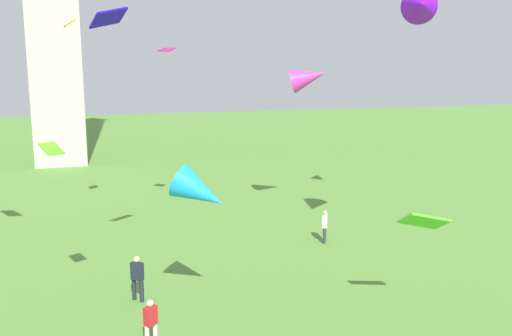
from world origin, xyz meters
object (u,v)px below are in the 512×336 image
kite_flying_9 (420,5)px  kite_flying_3 (309,77)px  person_1 (151,320)px  kite_flying_0 (51,149)px  kite_flying_6 (109,18)px  kite_flying_1 (70,23)px  kite_flying_8 (424,221)px  kite_flying_4 (200,192)px  person_3 (325,224)px  kite_flying_5 (167,49)px  person_5 (137,276)px

kite_flying_9 → kite_flying_3: bearing=127.0°
person_1 → kite_flying_0: kite_flying_0 is taller
kite_flying_0 → kite_flying_6: kite_flying_6 is taller
kite_flying_1 → kite_flying_0: bearing=171.3°
kite_flying_0 → kite_flying_8: kite_flying_0 is taller
person_1 → kite_flying_4: 4.55m
person_3 → kite_flying_9: bearing=52.7°
kite_flying_4 → kite_flying_6: (-2.44, 3.91, 6.13)m
person_3 → kite_flying_9: (1.79, -4.73, 10.75)m
kite_flying_8 → person_1: bearing=-0.8°
person_1 → kite_flying_6: 11.24m
person_3 → kite_flying_3: bearing=-163.1°
kite_flying_0 → kite_flying_9: 15.94m
person_3 → kite_flying_4: size_ratio=0.72×
kite_flying_3 → kite_flying_5: bearing=105.3°
person_3 → kite_flying_6: kite_flying_6 is taller
person_5 → kite_flying_8: bearing=-161.2°
kite_flying_6 → kite_flying_3: bearing=-176.5°
kite_flying_1 → person_5: bearing=-174.1°
person_3 → kite_flying_8: bearing=24.1°
kite_flying_1 → kite_flying_6: size_ratio=0.71×
person_5 → kite_flying_9: bearing=-132.6°
person_1 → person_5: 3.80m
person_3 → kite_flying_0: (-13.19, -4.52, 5.31)m
kite_flying_4 → kite_flying_9: bearing=-40.1°
kite_flying_9 → kite_flying_4: bearing=-135.0°
person_3 → person_5: (-10.37, -3.99, 0.05)m
person_1 → kite_flying_1: size_ratio=1.56×
kite_flying_3 → kite_flying_8: size_ratio=1.87×
kite_flying_4 → kite_flying_6: kite_flying_6 is taller
kite_flying_0 → person_1: bearing=15.5°
kite_flying_3 → kite_flying_4: (-9.79, -11.64, -3.84)m
kite_flying_0 → kite_flying_6: (2.31, 1.78, 4.66)m
kite_flying_9 → kite_flying_6: bearing=-154.6°
person_3 → person_5: size_ratio=0.95×
person_5 → kite_flying_8: kite_flying_8 is taller
kite_flying_1 → kite_flying_8: 21.10m
kite_flying_3 → kite_flying_6: kite_flying_6 is taller
kite_flying_3 → kite_flying_9: bearing=-147.7°
person_5 → kite_flying_5: bearing=-57.1°
person_3 → kite_flying_0: kite_flying_0 is taller
kite_flying_8 → kite_flying_0: bearing=-12.7°
kite_flying_4 → kite_flying_8: kite_flying_4 is taller
kite_flying_5 → kite_flying_6: 10.66m
person_1 → kite_flying_9: kite_flying_9 is taller
kite_flying_3 → person_1: bearing=167.0°
kite_flying_4 → kite_flying_5: size_ratio=2.33×
kite_flying_3 → person_5: bearing=157.2°
kite_flying_1 → kite_flying_5: kite_flying_1 is taller
kite_flying_0 → kite_flying_9: kite_flying_9 is taller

